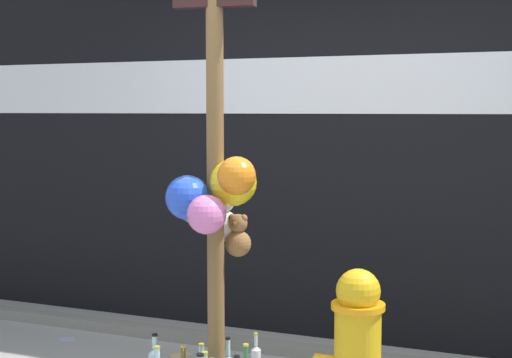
% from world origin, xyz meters
% --- Properties ---
extents(building_wall, '(10.00, 0.21, 3.30)m').
position_xyz_m(building_wall, '(-0.00, 1.80, 1.65)').
color(building_wall, black).
rests_on(building_wall, ground_plane).
extents(curb_strip, '(8.00, 0.12, 0.08)m').
position_xyz_m(curb_strip, '(0.00, 1.26, 0.04)').
color(curb_strip, slate).
rests_on(curb_strip, ground_plane).
extents(memorial_post, '(0.51, 0.52, 2.55)m').
position_xyz_m(memorial_post, '(-0.23, 0.24, 1.33)').
color(memorial_post, brown).
rests_on(memorial_post, ground_plane).
extents(fire_hydrant, '(0.44, 0.27, 0.87)m').
position_xyz_m(fire_hydrant, '(0.58, 0.15, 0.44)').
color(fire_hydrant, gold).
rests_on(fire_hydrant, ground_plane).
extents(litter_1, '(0.16, 0.16, 0.01)m').
position_xyz_m(litter_1, '(-1.76, 0.97, 0.00)').
color(litter_1, '#8C99B2').
rests_on(litter_1, ground_plane).
extents(litter_3, '(0.15, 0.17, 0.01)m').
position_xyz_m(litter_3, '(-0.85, 0.98, 0.00)').
color(litter_3, tan).
rests_on(litter_3, ground_plane).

